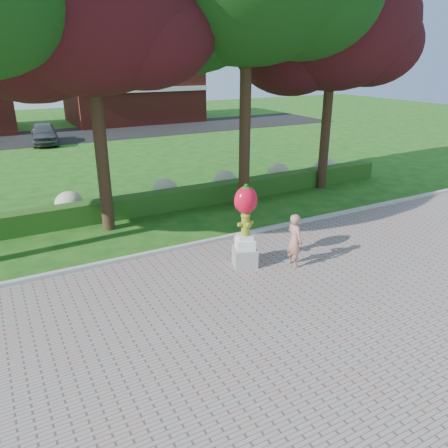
{
  "coord_description": "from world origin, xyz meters",
  "views": [
    {
      "loc": [
        -5.46,
        -9.21,
        5.93
      ],
      "look_at": [
        0.11,
        1.0,
        1.48
      ],
      "focal_mm": 35.0,
      "sensor_mm": 36.0,
      "label": 1
    }
  ],
  "objects": [
    {
      "name": "tree_far_right",
      "position": [
        8.4,
        6.58,
        6.97
      ],
      "size": [
        7.88,
        6.72,
        10.21
      ],
      "color": "black",
      "rests_on": "ground"
    },
    {
      "name": "hydrangea_row",
      "position": [
        0.57,
        8.0,
        0.55
      ],
      "size": [
        20.1,
        1.1,
        0.99
      ],
      "color": "#BCC093",
      "rests_on": "ground"
    },
    {
      "name": "curb",
      "position": [
        0.0,
        3.0,
        0.07
      ],
      "size": [
        40.0,
        0.18,
        0.15
      ],
      "primitive_type": "cube",
      "color": "#ADADA5",
      "rests_on": "ground"
    },
    {
      "name": "parked_car",
      "position": [
        -1.64,
        25.0,
        0.77
      ],
      "size": [
        2.21,
        4.57,
        1.51
      ],
      "primitive_type": "imported",
      "rotation": [
        0.0,
        0.0,
        -0.1
      ],
      "color": "#44464D",
      "rests_on": "street"
    },
    {
      "name": "tree_mid_left",
      "position": [
        -2.1,
        6.08,
        7.3
      ],
      "size": [
        8.25,
        7.04,
        10.69
      ],
      "color": "black",
      "rests_on": "ground"
    },
    {
      "name": "hydrant_sculpture",
      "position": [
        0.8,
        0.95,
        1.38
      ],
      "size": [
        0.88,
        0.88,
        2.53
      ],
      "rotation": [
        0.0,
        0.0,
        -0.35
      ],
      "color": "gray",
      "rests_on": "walkway"
    },
    {
      "name": "lawn_hedge",
      "position": [
        0.0,
        7.0,
        0.4
      ],
      "size": [
        24.0,
        0.7,
        0.8
      ],
      "primitive_type": "cube",
      "color": "#204513",
      "rests_on": "ground"
    },
    {
      "name": "ground",
      "position": [
        0.0,
        0.0,
        0.0
      ],
      "size": [
        100.0,
        100.0,
        0.0
      ],
      "primitive_type": "plane",
      "color": "#154D13",
      "rests_on": "ground"
    },
    {
      "name": "building_right",
      "position": [
        8.0,
        34.0,
        3.2
      ],
      "size": [
        12.0,
        8.0,
        6.4
      ],
      "primitive_type": "cube",
      "color": "maroon",
      "rests_on": "ground"
    },
    {
      "name": "woman",
      "position": [
        2.07,
        0.22,
        0.86
      ],
      "size": [
        0.41,
        0.61,
        1.64
      ],
      "primitive_type": "imported",
      "rotation": [
        0.0,
        0.0,
        1.54
      ],
      "color": "#A87060",
      "rests_on": "walkway"
    },
    {
      "name": "walkway",
      "position": [
        0.0,
        -4.0,
        0.02
      ],
      "size": [
        40.0,
        14.0,
        0.04
      ],
      "primitive_type": "cube",
      "color": "gray",
      "rests_on": "ground"
    },
    {
      "name": "street",
      "position": [
        0.0,
        28.0,
        0.01
      ],
      "size": [
        50.0,
        8.0,
        0.02
      ],
      "primitive_type": "cube",
      "color": "black",
      "rests_on": "ground"
    }
  ]
}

